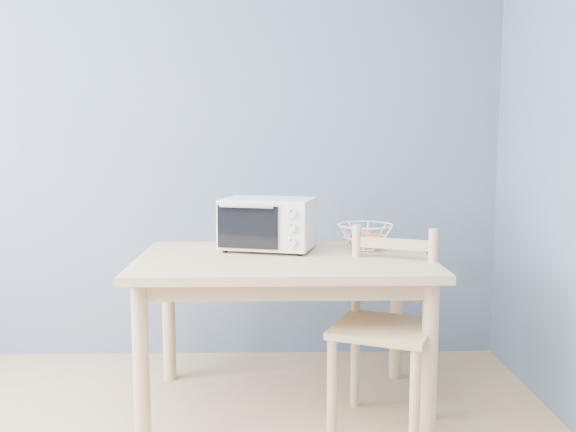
{
  "coord_description": "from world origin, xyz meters",
  "views": [
    {
      "loc": [
        0.65,
        -1.56,
        1.32
      ],
      "look_at": [
        0.73,
        1.58,
        0.93
      ],
      "focal_mm": 40.0,
      "sensor_mm": 36.0,
      "label": 1
    }
  ],
  "objects_px": {
    "fruit_basket": "(365,237)",
    "dining_chair": "(386,330)",
    "toaster_oven": "(264,223)",
    "dining_table": "(284,277)"
  },
  "relations": [
    {
      "from": "fruit_basket",
      "to": "dining_chair",
      "type": "bearing_deg",
      "value": -83.95
    },
    {
      "from": "fruit_basket",
      "to": "dining_chair",
      "type": "distance_m",
      "value": 0.54
    },
    {
      "from": "toaster_oven",
      "to": "fruit_basket",
      "type": "xyz_separation_m",
      "value": [
        0.51,
        0.0,
        -0.07
      ]
    },
    {
      "from": "toaster_oven",
      "to": "dining_chair",
      "type": "distance_m",
      "value": 0.81
    },
    {
      "from": "fruit_basket",
      "to": "dining_chair",
      "type": "height_order",
      "value": "dining_chair"
    },
    {
      "from": "toaster_oven",
      "to": "dining_table",
      "type": "bearing_deg",
      "value": -46.49
    },
    {
      "from": "dining_table",
      "to": "fruit_basket",
      "type": "distance_m",
      "value": 0.48
    },
    {
      "from": "toaster_oven",
      "to": "dining_chair",
      "type": "bearing_deg",
      "value": -20.07
    },
    {
      "from": "dining_table",
      "to": "toaster_oven",
      "type": "relative_size",
      "value": 2.75
    },
    {
      "from": "dining_table",
      "to": "dining_chair",
      "type": "height_order",
      "value": "dining_chair"
    }
  ]
}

